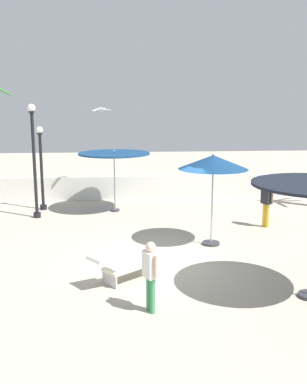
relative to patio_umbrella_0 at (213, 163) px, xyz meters
The scene contains 10 objects.
ground_plane 3.36m from the patio_umbrella_0, 140.56° to the right, with size 56.00×56.00×0.00m, color #B2A893.
boundary_wall 7.37m from the patio_umbrella_0, 103.72° to the left, with size 25.20×0.30×1.07m, color silver.
patio_umbrella_0 is the anchor object (origin of this frame).
patio_umbrella_2 5.51m from the patio_umbrella_0, 123.10° to the left, with size 2.87×2.87×2.51m.
lamp_post_0 7.91m from the patio_umbrella_0, 139.37° to the left, with size 0.29×0.29×3.42m.
lamp_post_1 7.13m from the patio_umbrella_0, 147.50° to the left, with size 0.30×0.30×4.32m.
lounge_chair_1 4.41m from the patio_umbrella_0, 136.19° to the right, with size 1.80×1.55×0.81m.
guest_1 5.13m from the patio_umbrella_0, 117.25° to the right, with size 0.37×0.52×1.54m.
guest_2 3.34m from the patio_umbrella_0, 37.35° to the left, with size 0.38×0.50×1.70m.
seagull_0 6.88m from the patio_umbrella_0, 121.40° to the left, with size 0.80×0.78×0.16m.
Camera 1 is at (-1.21, -11.53, 4.34)m, focal length 40.98 mm.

